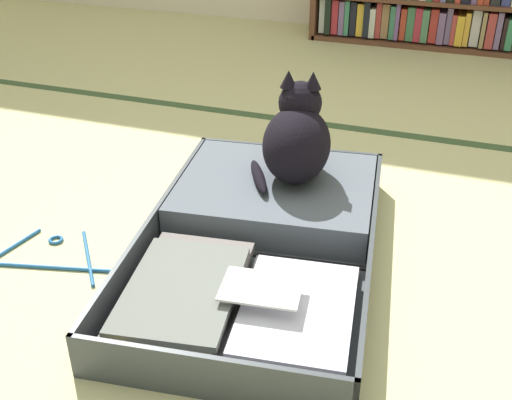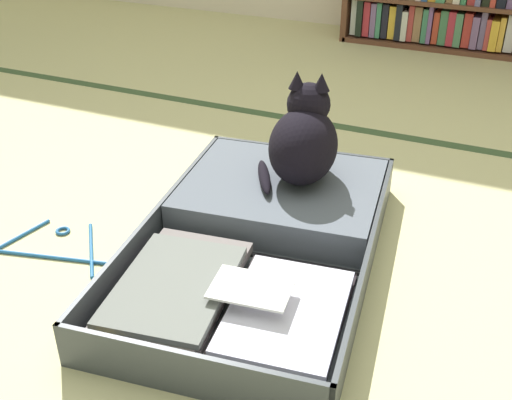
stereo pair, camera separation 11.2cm
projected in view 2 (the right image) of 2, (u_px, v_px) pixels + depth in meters
ground_plane at (279, 282)px, 1.58m from camera, size 10.00×10.00×0.00m
tatami_border at (377, 132)px, 2.36m from camera, size 4.80×0.05×0.00m
open_suitcase at (263, 233)px, 1.68m from camera, size 0.69×1.02×0.11m
black_cat at (304, 141)px, 1.76m from camera, size 0.27×0.30×0.30m
clothes_hanger at (49, 248)px, 1.70m from camera, size 0.45×0.28×0.01m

